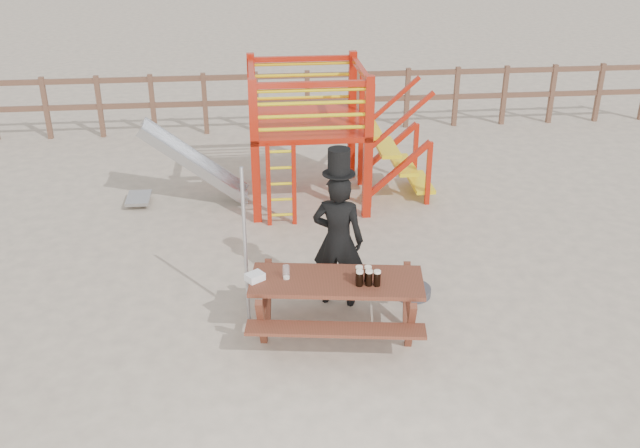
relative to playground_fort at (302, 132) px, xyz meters
The scene contains 10 objects.
ground 3.74m from the playground_fort, 91.99° to the right, with size 60.00×60.00×0.00m, color beige.
back_fence 3.44m from the playground_fort, 92.08° to the left, with size 15.09×0.09×1.20m.
playground_fort is the anchor object (origin of this frame).
picnic_table 3.87m from the playground_fort, 89.23° to the right, with size 1.97×1.49×0.70m.
man_with_hat 3.13m from the playground_fort, 87.19° to the right, with size 0.67×0.54×1.90m.
metal_pole 3.50m from the playground_fort, 104.72° to the right, with size 0.04×0.04×1.83m, color #B2B2B7.
parasol_base 3.40m from the playground_fort, 70.97° to the right, with size 0.45×0.45×0.19m.
paper_bag 3.84m from the playground_fort, 102.06° to the right, with size 0.18×0.14×0.08m, color white.
stout_pints 3.96m from the playground_fort, 84.99° to the right, with size 0.25×0.18×0.17m.
empty_glasses 3.78m from the playground_fort, 97.20° to the right, with size 0.07×0.07×0.15m.
Camera 1 is at (-0.67, -6.66, 4.42)m, focal length 40.00 mm.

